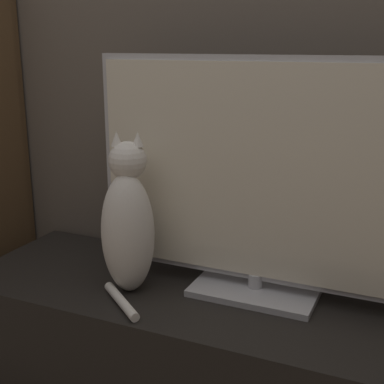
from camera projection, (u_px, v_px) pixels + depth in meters
The scene contains 4 objects.
wall_back at pixel (221, 28), 1.77m from camera, with size 4.80×0.05×2.60m.
tv_stand at pixel (181, 356), 1.78m from camera, with size 1.43×0.55×0.50m.
tv at pixel (259, 182), 1.58m from camera, with size 1.05×0.23×0.73m.
cat at pixel (128, 224), 1.64m from camera, with size 0.23×0.29×0.50m.
Camera 1 is at (0.67, -0.51, 1.26)m, focal length 50.00 mm.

